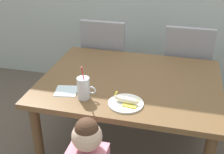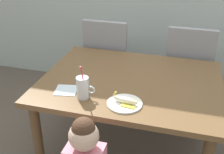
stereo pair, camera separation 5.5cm
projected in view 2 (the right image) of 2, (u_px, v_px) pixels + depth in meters
name	position (u px, v px, depth m)	size (l,w,h in m)	color
ground_plane	(128.00, 153.00, 2.53)	(24.00, 24.00, 0.00)	brown
dining_table	(130.00, 90.00, 2.24)	(1.32, 1.03, 0.71)	brown
dining_chair_left	(108.00, 58.00, 2.96)	(0.44, 0.44, 0.96)	gray
dining_chair_right	(189.00, 67.00, 2.77)	(0.44, 0.44, 0.96)	gray
milk_cup	(83.00, 89.00, 1.94)	(0.13, 0.08, 0.25)	silver
snack_plate	(125.00, 104.00, 1.90)	(0.23, 0.23, 0.01)	white
peeled_banana	(126.00, 101.00, 1.88)	(0.17, 0.12, 0.07)	#F4EAC6
paper_napkin	(66.00, 90.00, 2.06)	(0.15, 0.15, 0.00)	silver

